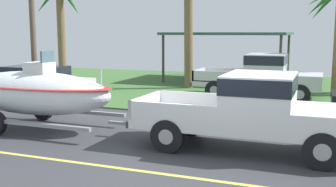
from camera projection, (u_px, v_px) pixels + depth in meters
name	position (u px, v px, depth m)	size (l,w,h in m)	color
ground	(263.00, 99.00, 17.40)	(36.00, 22.00, 0.11)	#38383D
pickup_truck_towing	(258.00, 109.00, 9.65)	(5.44, 2.04, 1.86)	silver
boat_on_trailer	(33.00, 92.00, 11.96)	(6.25, 2.28, 2.29)	gray
parked_pickup_background	(265.00, 74.00, 17.27)	(5.47, 2.02, 1.91)	silver
parked_sedan_near	(39.00, 83.00, 17.46)	(4.41, 1.89, 1.38)	beige
carport_awning	(229.00, 35.00, 23.08)	(6.71, 5.07, 2.81)	#4C4238
palm_tree_far_right	(61.00, 7.00, 21.03)	(2.77, 3.12, 5.60)	brown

